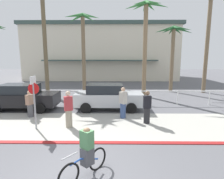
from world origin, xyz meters
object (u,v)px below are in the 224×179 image
car_black_1 (23,97)px  palm_tree_4 (173,41)px  palm_tree_5 (210,14)px  pedestrian_1 (123,104)px  palm_tree_1 (43,13)px  car_silver_2 (108,97)px  palm_tree_3 (146,25)px  pedestrian_0 (147,109)px  stop_sign_bike_lane (34,95)px  pedestrian_3 (69,111)px  pedestrian_2 (30,105)px  cyclist_blue_0 (86,154)px  palm_tree_2 (83,34)px

car_black_1 → palm_tree_4: bearing=29.9°
palm_tree_5 → pedestrian_1: palm_tree_5 is taller
palm_tree_1 → car_silver_2: bearing=-41.9°
palm_tree_3 → car_silver_2: (-3.02, -4.29, -5.20)m
car_black_1 → pedestrian_0: size_ratio=2.54×
stop_sign_bike_lane → palm_tree_5: 16.89m
car_silver_2 → pedestrian_3: (-1.81, -3.30, -0.02)m
palm_tree_4 → palm_tree_5: palm_tree_5 is taller
palm_tree_4 → car_silver_2: palm_tree_4 is taller
stop_sign_bike_lane → palm_tree_3: 11.00m
stop_sign_bike_lane → palm_tree_1: palm_tree_1 is taller
car_silver_2 → pedestrian_2: car_silver_2 is taller
car_silver_2 → cyclist_blue_0: car_silver_2 is taller
palm_tree_4 → pedestrian_2: 14.08m
pedestrian_0 → pedestrian_3: pedestrian_3 is taller
car_silver_2 → pedestrian_0: (2.11, -2.68, -0.07)m
palm_tree_1 → pedestrian_0: palm_tree_1 is taller
car_black_1 → pedestrian_3: (3.77, -3.18, -0.02)m
pedestrian_2 → cyclist_blue_0: bearing=-53.5°
palm_tree_1 → pedestrian_0: bearing=-44.9°
car_black_1 → pedestrian_3: bearing=-40.1°
stop_sign_bike_lane → pedestrian_3: stop_sign_bike_lane is taller
car_black_1 → cyclist_blue_0: (5.19, -7.02, -0.18)m
palm_tree_1 → pedestrian_0: (7.99, -7.97, -6.46)m
palm_tree_3 → pedestrian_2: 10.95m
palm_tree_1 → car_black_1: (0.30, -5.40, -6.39)m
palm_tree_2 → pedestrian_1: 9.82m
palm_tree_4 → car_black_1: bearing=-150.1°
car_silver_2 → pedestrian_3: pedestrian_3 is taller
car_black_1 → pedestrian_0: 8.11m
palm_tree_5 → cyclist_blue_0: size_ratio=6.67×
pedestrian_3 → palm_tree_3: bearing=57.5°
palm_tree_2 → pedestrian_0: bearing=-62.1°
stop_sign_bike_lane → palm_tree_2: bearing=85.1°
car_black_1 → cyclist_blue_0: car_black_1 is taller
pedestrian_0 → palm_tree_2: bearing=117.9°
cyclist_blue_0 → palm_tree_1: bearing=113.8°
palm_tree_5 → cyclist_blue_0: bearing=-125.8°
car_silver_2 → pedestrian_0: 3.41m
stop_sign_bike_lane → pedestrian_2: (-1.07, 1.83, -0.96)m
stop_sign_bike_lane → pedestrian_1: stop_sign_bike_lane is taller
palm_tree_2 → cyclist_blue_0: size_ratio=4.97×
palm_tree_1 → palm_tree_4: bearing=6.3°
car_black_1 → car_silver_2: (5.59, 0.12, 0.00)m
palm_tree_5 → pedestrian_3: (-11.04, -9.50, -6.52)m
palm_tree_1 → pedestrian_2: size_ratio=6.45×
palm_tree_4 → cyclist_blue_0: bearing=-115.4°
stop_sign_bike_lane → palm_tree_3: bearing=50.8°
car_silver_2 → pedestrian_1: size_ratio=2.48×
pedestrian_1 → car_black_1: bearing=165.4°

